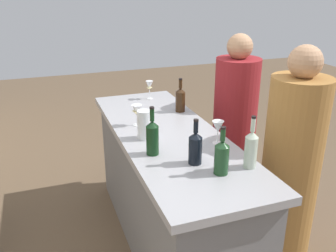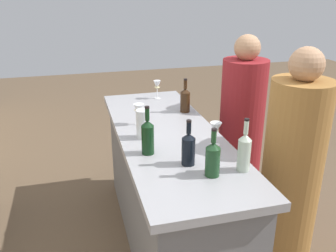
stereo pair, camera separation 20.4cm
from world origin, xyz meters
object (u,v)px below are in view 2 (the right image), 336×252
(person_center_guest, at_px, (291,176))
(wine_glass_near_right, at_px, (139,110))
(wine_bottle_second_right_dark_green, at_px, (148,136))
(wine_glass_near_left, at_px, (216,129))
(wine_glass_near_center, at_px, (157,86))
(wine_bottle_center_near_black, at_px, (188,148))
(wine_bottle_leftmost_olive_green, at_px, (213,158))
(person_left_guest, at_px, (241,132))
(wine_bottle_rightmost_amber_brown, at_px, (185,99))
(water_pitcher, at_px, (143,124))
(wine_bottle_second_left_clear_pale, at_px, (244,151))

(person_center_guest, bearing_deg, wine_glass_near_right, -31.66)
(wine_bottle_second_right_dark_green, distance_m, person_center_guest, 1.00)
(wine_glass_near_left, height_order, wine_glass_near_right, same)
(wine_glass_near_center, distance_m, person_center_guest, 1.43)
(wine_bottle_second_right_dark_green, relative_size, wine_glass_near_right, 1.94)
(wine_bottle_center_near_black, bearing_deg, person_center_guest, -86.04)
(wine_bottle_leftmost_olive_green, xyz_separation_m, person_left_guest, (1.03, -0.68, -0.33))
(wine_bottle_second_right_dark_green, relative_size, wine_glass_near_left, 1.95)
(wine_bottle_rightmost_amber_brown, height_order, wine_glass_near_left, wine_bottle_rightmost_amber_brown)
(wine_bottle_leftmost_olive_green, xyz_separation_m, person_center_guest, (0.21, -0.65, -0.32))
(wine_glass_near_center, distance_m, water_pitcher, 0.90)
(wine_bottle_second_right_dark_green, height_order, wine_glass_near_center, wine_bottle_second_right_dark_green)
(wine_glass_near_left, relative_size, person_center_guest, 0.10)
(person_left_guest, xyz_separation_m, person_center_guest, (-0.81, 0.02, 0.02))
(wine_bottle_leftmost_olive_green, height_order, wine_bottle_center_near_black, wine_bottle_leftmost_olive_green)
(wine_bottle_second_left_clear_pale, xyz_separation_m, person_center_guest, (0.20, -0.46, -0.33))
(wine_bottle_leftmost_olive_green, height_order, wine_bottle_second_right_dark_green, wine_bottle_second_right_dark_green)
(wine_bottle_second_right_dark_green, distance_m, wine_glass_near_left, 0.45)
(wine_bottle_center_near_black, height_order, wine_glass_near_left, wine_bottle_center_near_black)
(wine_bottle_leftmost_olive_green, bearing_deg, wine_bottle_second_left_clear_pale, -86.93)
(wine_glass_near_center, height_order, wine_glass_near_right, wine_glass_near_center)
(wine_bottle_leftmost_olive_green, xyz_separation_m, wine_glass_near_center, (1.46, -0.04, 0.01))
(wine_bottle_leftmost_olive_green, xyz_separation_m, wine_bottle_second_left_clear_pale, (0.01, -0.19, 0.01))
(wine_glass_near_left, relative_size, wine_glass_near_right, 1.00)
(wine_bottle_center_near_black, xyz_separation_m, wine_glass_near_center, (1.30, -0.12, 0.01))
(wine_glass_near_center, bearing_deg, wine_glass_near_right, 154.89)
(wine_bottle_second_left_clear_pale, xyz_separation_m, wine_glass_near_left, (0.36, 0.02, -0.00))
(wine_bottle_rightmost_amber_brown, height_order, person_center_guest, person_center_guest)
(person_left_guest, height_order, person_center_guest, person_center_guest)
(wine_bottle_rightmost_amber_brown, bearing_deg, wine_bottle_second_right_dark_green, 146.50)
(wine_bottle_leftmost_olive_green, xyz_separation_m, wine_glass_near_right, (0.86, 0.24, 0.01))
(wine_glass_near_left, distance_m, wine_glass_near_right, 0.64)
(wine_bottle_center_near_black, xyz_separation_m, person_center_guest, (0.05, -0.74, -0.32))
(wine_bottle_second_left_clear_pale, relative_size, wine_glass_near_right, 1.97)
(wine_glass_near_center, height_order, water_pitcher, water_pitcher)
(wine_bottle_center_near_black, distance_m, wine_bottle_rightmost_amber_brown, 0.92)
(wine_glass_near_left, bearing_deg, person_center_guest, -107.72)
(wine_bottle_rightmost_amber_brown, bearing_deg, wine_glass_near_right, 113.86)
(wine_bottle_second_left_clear_pale, xyz_separation_m, wine_bottle_second_right_dark_green, (0.35, 0.47, -0.00))
(wine_bottle_center_near_black, bearing_deg, wine_bottle_second_left_clear_pale, -118.44)
(wine_bottle_rightmost_amber_brown, xyz_separation_m, wine_glass_near_right, (-0.18, 0.41, 0.01))
(water_pitcher, height_order, person_left_guest, person_left_guest)
(wine_bottle_second_right_dark_green, distance_m, water_pitcher, 0.25)
(wine_bottle_center_near_black, bearing_deg, person_left_guest, -41.41)
(wine_glass_near_left, bearing_deg, wine_bottle_second_left_clear_pale, -176.01)
(wine_bottle_leftmost_olive_green, relative_size, wine_glass_near_center, 1.67)
(wine_bottle_leftmost_olive_green, relative_size, wine_bottle_second_right_dark_green, 0.90)
(wine_bottle_rightmost_amber_brown, distance_m, person_center_guest, 1.01)
(wine_bottle_center_near_black, relative_size, person_center_guest, 0.17)
(wine_bottle_second_left_clear_pale, height_order, water_pitcher, wine_bottle_second_left_clear_pale)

